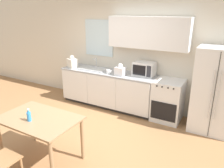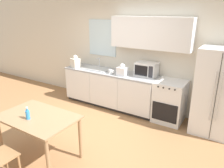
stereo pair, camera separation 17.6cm
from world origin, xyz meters
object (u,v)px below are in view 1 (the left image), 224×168
at_px(oven_range, 168,100).
at_px(drink_bottle, 29,116).
at_px(microwave, 144,69).
at_px(dining_table, 39,124).
at_px(refrigerator, 216,91).
at_px(coffee_mug, 109,72).

bearing_deg(oven_range, drink_bottle, -119.17).
bearing_deg(microwave, dining_table, -106.50).
bearing_deg(refrigerator, drink_bottle, -132.80).
height_order(microwave, dining_table, microwave).
distance_m(coffee_mug, drink_bottle, 2.38).
xyz_separation_m(microwave, dining_table, (-0.74, -2.51, -0.40)).
bearing_deg(oven_range, dining_table, -119.73).
relative_size(coffee_mug, drink_bottle, 0.64).
bearing_deg(oven_range, refrigerator, -1.16).
bearing_deg(refrigerator, dining_table, -133.84).
relative_size(oven_range, coffee_mug, 7.15).
height_order(oven_range, dining_table, oven_range).
xyz_separation_m(refrigerator, microwave, (-1.55, 0.13, 0.21)).
distance_m(refrigerator, drink_bottle, 3.44).
bearing_deg(drink_bottle, coffee_mug, 90.18).
bearing_deg(coffee_mug, oven_range, 6.52).
relative_size(oven_range, dining_table, 0.73).
relative_size(refrigerator, drink_bottle, 8.53).
bearing_deg(oven_range, coffee_mug, -173.48).
relative_size(coffee_mug, dining_table, 0.10).
bearing_deg(coffee_mug, dining_table, -88.65).
xyz_separation_m(coffee_mug, dining_table, (0.05, -2.24, -0.29)).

